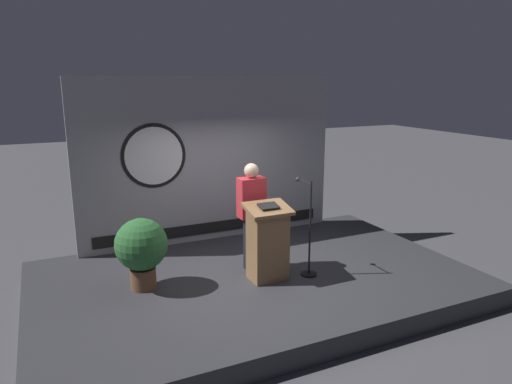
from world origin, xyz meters
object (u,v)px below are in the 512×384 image
at_px(speaker_person, 252,216).
at_px(potted_plant, 141,247).
at_px(microphone_stand, 308,242).
at_px(podium, 268,242).

distance_m(speaker_person, potted_plant, 1.71).
bearing_deg(potted_plant, speaker_person, 0.94).
bearing_deg(microphone_stand, potted_plant, 166.84).
distance_m(microphone_stand, potted_plant, 2.41).
bearing_deg(speaker_person, microphone_stand, -41.19).
distance_m(podium, speaker_person, 0.56).
bearing_deg(potted_plant, microphone_stand, -13.16).
relative_size(speaker_person, microphone_stand, 1.14).
distance_m(speaker_person, microphone_stand, 0.94).
height_order(speaker_person, microphone_stand, speaker_person).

